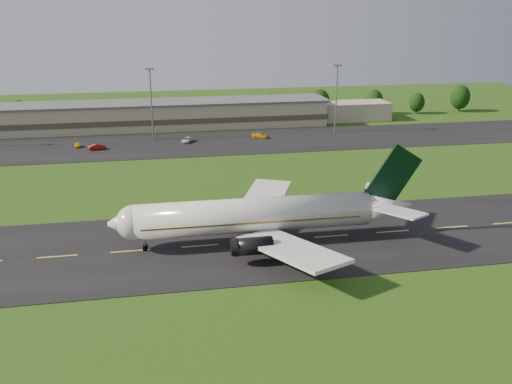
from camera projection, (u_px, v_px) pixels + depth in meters
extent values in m
plane|color=#224A12|center=(130.00, 252.00, 89.71)|extent=(360.00, 360.00, 0.00)
cube|color=black|center=(130.00, 251.00, 89.69)|extent=(220.00, 30.00, 0.10)
cube|color=black|center=(136.00, 146.00, 156.94)|extent=(260.00, 30.00, 0.10)
cylinder|color=silver|center=(254.00, 215.00, 91.73)|extent=(38.04, 5.88, 5.60)
sphere|color=silver|center=(134.00, 222.00, 88.51)|extent=(5.60, 5.60, 5.60)
cone|color=silver|center=(121.00, 223.00, 88.17)|extent=(4.04, 5.41, 5.38)
cone|color=silver|center=(386.00, 207.00, 95.55)|extent=(9.04, 5.56, 5.49)
cube|color=brown|center=(251.00, 217.00, 91.76)|extent=(35.04, 5.90, 0.28)
cube|color=black|center=(130.00, 219.00, 88.24)|extent=(2.02, 3.01, 0.65)
cube|color=silver|center=(291.00, 249.00, 82.51)|extent=(14.00, 20.19, 2.20)
cube|color=silver|center=(263.00, 201.00, 103.08)|extent=(14.22, 20.17, 2.20)
cube|color=silver|center=(399.00, 212.00, 90.59)|extent=(7.48, 9.39, 0.91)
cube|color=silver|center=(375.00, 192.00, 99.95)|extent=(7.57, 9.38, 0.91)
cube|color=black|center=(378.00, 197.00, 94.74)|extent=(5.00, 0.59, 3.00)
cube|color=black|center=(394.00, 175.00, 94.01)|extent=(9.44, 0.52, 10.55)
cylinder|color=black|center=(254.00, 246.00, 84.59)|extent=(5.62, 2.74, 2.70)
cylinder|color=black|center=(238.00, 210.00, 99.55)|extent=(5.62, 2.74, 2.70)
cube|color=#B9A78D|center=(136.00, 116.00, 178.13)|extent=(120.00, 15.00, 8.00)
cube|color=#4C4438|center=(136.00, 119.00, 178.38)|extent=(121.00, 15.40, 1.60)
cube|color=#595B60|center=(135.00, 103.00, 176.84)|extent=(122.00, 16.00, 0.50)
cube|color=#B9A78D|center=(347.00, 111.00, 192.67)|extent=(28.00, 11.00, 6.00)
cylinder|color=gray|center=(151.00, 105.00, 162.20)|extent=(0.44, 0.44, 20.00)
cube|color=gray|center=(149.00, 69.00, 159.06)|extent=(2.40, 1.20, 0.50)
cylinder|color=gray|center=(336.00, 99.00, 171.91)|extent=(0.44, 0.44, 20.00)
cube|color=gray|center=(338.00, 65.00, 168.78)|extent=(2.40, 1.20, 0.50)
cylinder|color=black|center=(20.00, 122.00, 183.20)|extent=(0.56, 0.56, 2.62)
ellipsoid|color=black|center=(19.00, 112.00, 182.21)|extent=(6.12, 6.12, 7.65)
cylinder|color=black|center=(271.00, 114.00, 197.70)|extent=(0.56, 0.56, 2.57)
ellipsoid|color=black|center=(271.00, 105.00, 196.72)|extent=(6.00, 6.00, 7.50)
cylinder|color=black|center=(319.00, 113.00, 198.13)|extent=(0.56, 0.56, 3.02)
ellipsoid|color=black|center=(320.00, 102.00, 196.98)|extent=(7.04, 7.04, 8.79)
cylinder|color=black|center=(373.00, 110.00, 203.33)|extent=(0.56, 0.56, 2.75)
ellipsoid|color=black|center=(374.00, 101.00, 202.28)|extent=(6.42, 6.42, 8.03)
cylinder|color=black|center=(416.00, 110.00, 204.63)|extent=(0.56, 0.56, 2.33)
ellipsoid|color=black|center=(417.00, 102.00, 203.74)|extent=(5.43, 5.43, 6.79)
cylinder|color=black|center=(459.00, 107.00, 208.86)|extent=(0.56, 0.56, 3.02)
ellipsoid|color=black|center=(460.00, 97.00, 207.71)|extent=(7.04, 7.04, 8.80)
imported|color=gold|center=(78.00, 145.00, 155.57)|extent=(2.24, 3.79, 1.21)
imported|color=maroon|center=(97.00, 147.00, 152.66)|extent=(4.76, 2.44, 1.49)
imported|color=silver|center=(187.00, 140.00, 161.19)|extent=(4.27, 5.47, 1.38)
imported|color=#D3990C|center=(260.00, 136.00, 166.37)|extent=(5.20, 4.37, 1.43)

